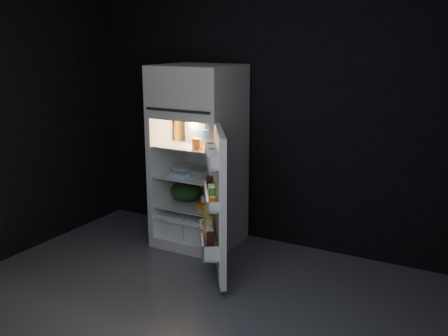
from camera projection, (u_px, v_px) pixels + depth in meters
The scene contains 17 objects.
floor at pixel (180, 314), 3.96m from camera, with size 4.00×3.40×0.00m, color #545459.
wall_back at pixel (274, 109), 5.07m from camera, with size 4.00×0.00×2.70m, color black.
refrigerator at pixel (200, 150), 5.13m from camera, with size 0.76×0.71×1.78m.
fridge_door at pixel (217, 205), 4.34m from camera, with size 0.55×0.71×1.22m.
milk_jug at pixel (195, 131), 5.09m from camera, with size 0.14×0.14×0.24m, color white.
mayo_jar at pixel (204, 137), 5.06m from camera, with size 0.10×0.10×0.14m, color #1C4899.
jam_jar at pixel (219, 138), 5.01m from camera, with size 0.11×0.11×0.13m, color black.
amber_bottle at pixel (178, 129), 5.22m from camera, with size 0.08×0.08×0.22m, color #AE6C1B.
small_carton at pixel (198, 144), 4.83m from camera, with size 0.08×0.06×0.10m, color orange.
egg_carton at pixel (196, 173), 5.04m from camera, with size 0.28×0.11×0.07m, color gray.
pie at pixel (186, 169), 5.24m from camera, with size 0.28×0.28×0.04m, color tan.
flat_package at pixel (180, 175), 5.02m from camera, with size 0.18×0.09×0.04m, color #98C8EB.
wrapped_pkg at pixel (221, 171), 5.17m from camera, with size 0.11×0.09×0.05m, color beige.
produce_bag at pixel (186, 191), 5.27m from camera, with size 0.33×0.28×0.20m, color #193815.
yogurt_tray at pixel (210, 205), 5.07m from camera, with size 0.24×0.13×0.05m, color #BE6010.
small_can_red at pixel (223, 197), 5.27m from camera, with size 0.07×0.07×0.09m, color #BE6010.
small_can_silver at pixel (228, 199), 5.19m from camera, with size 0.07×0.07×0.09m, color silver.
Camera 1 is at (2.01, -2.96, 2.05)m, focal length 42.00 mm.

